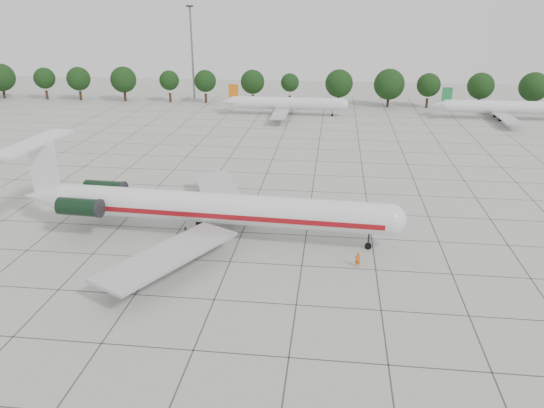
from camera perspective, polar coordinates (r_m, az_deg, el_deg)
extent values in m
plane|color=#AEAEA6|center=(66.51, -3.22, -3.05)|extent=(260.00, 260.00, 0.00)
cube|color=#383838|center=(80.23, -1.40, 1.35)|extent=(170.00, 170.00, 0.02)
cylinder|color=silver|center=(63.68, -5.71, -0.46)|extent=(40.26, 5.91, 3.68)
sphere|color=silver|center=(61.62, 12.58, -1.65)|extent=(3.68, 3.68, 3.68)
cone|color=silver|center=(72.99, -23.27, 0.73)|extent=(5.77, 3.98, 3.68)
cube|color=maroon|center=(65.44, -5.27, -0.09)|extent=(38.94, 2.25, 0.61)
cube|color=maroon|center=(62.13, -6.15, -1.33)|extent=(38.94, 2.25, 0.61)
cube|color=#B7BABC|center=(73.94, -5.70, 1.44)|extent=(10.97, 17.42, 0.33)
cube|color=#B7BABC|center=(56.46, -11.10, -5.42)|extent=(12.42, 17.15, 0.33)
cube|color=black|center=(71.57, -17.75, 1.38)|extent=(2.53, 1.58, 0.28)
cylinder|color=black|center=(72.22, -17.47, 1.59)|extent=(5.46, 2.41, 2.12)
cube|color=black|center=(67.47, -19.64, -0.07)|extent=(2.53, 1.58, 0.28)
cylinder|color=black|center=(66.85, -19.96, -0.31)|extent=(5.46, 2.41, 2.12)
cube|color=silver|center=(71.53, -23.34, 3.63)|extent=(3.58, 0.51, 6.69)
cube|color=silver|center=(71.16, -24.24, 6.04)|extent=(4.08, 13.54, 0.25)
cylinder|color=black|center=(62.67, 10.34, -3.92)|extent=(0.23, 0.23, 2.12)
cylinder|color=black|center=(62.96, 10.30, -4.47)|extent=(0.80, 0.36, 0.78)
cylinder|color=black|center=(68.08, -7.70, -1.30)|extent=(0.28, 0.28, 2.01)
cylinder|color=black|center=(68.42, -7.67, -1.99)|extent=(1.15, 0.73, 1.11)
cylinder|color=black|center=(63.06, -9.26, -3.29)|extent=(0.28, 0.28, 2.01)
cylinder|color=black|center=(63.43, -9.21, -4.02)|extent=(1.15, 0.73, 1.11)
imported|color=#DA5C0C|center=(58.63, 9.19, -5.90)|extent=(0.73, 0.59, 1.73)
cylinder|color=silver|center=(133.50, 1.64, 10.79)|extent=(27.20, 3.00, 3.00)
cube|color=#B7BABC|center=(133.82, 1.20, 10.29)|extent=(3.50, 27.20, 0.25)
cube|color=orange|center=(134.91, -4.17, 11.97)|extent=(2.40, 0.25, 3.60)
cylinder|color=black|center=(136.24, 1.29, 9.89)|extent=(0.80, 0.45, 0.80)
cylinder|color=black|center=(131.95, 1.10, 9.51)|extent=(0.80, 0.45, 0.80)
cylinder|color=silver|center=(140.15, 23.64, 9.54)|extent=(27.20, 3.00, 3.00)
cube|color=#B7BABC|center=(140.08, 23.17, 9.10)|extent=(3.50, 27.20, 0.25)
cube|color=#1A773B|center=(136.47, 18.31, 11.08)|extent=(2.40, 0.25, 3.60)
cylinder|color=black|center=(142.42, 22.86, 8.74)|extent=(0.80, 0.45, 0.80)
cylinder|color=black|center=(138.28, 23.32, 8.34)|extent=(0.80, 0.45, 0.80)
cylinder|color=#332114|center=(175.37, -26.86, 10.51)|extent=(0.70, 0.70, 2.50)
sphere|color=black|center=(174.72, -27.13, 12.03)|extent=(7.79, 7.79, 7.79)
cylinder|color=#332114|center=(168.53, -23.05, 10.74)|extent=(0.70, 0.70, 2.50)
sphere|color=black|center=(167.86, -23.28, 12.33)|extent=(5.94, 5.94, 5.94)
cylinder|color=#332114|center=(163.79, -19.88, 10.90)|extent=(0.70, 0.70, 2.50)
sphere|color=black|center=(163.10, -20.10, 12.54)|extent=(6.57, 6.57, 6.57)
cylinder|color=#332114|center=(158.41, -15.52, 11.07)|extent=(0.70, 0.70, 2.50)
sphere|color=black|center=(157.69, -15.69, 12.76)|extent=(7.15, 7.15, 7.15)
cylinder|color=#332114|center=(153.97, -10.88, 11.18)|extent=(0.70, 0.70, 2.50)
sphere|color=black|center=(153.24, -11.00, 12.92)|extent=(5.43, 5.43, 5.43)
cylinder|color=#332114|center=(151.25, -7.12, 11.21)|extent=(0.70, 0.70, 2.50)
sphere|color=black|center=(150.50, -7.20, 12.99)|extent=(5.99, 5.99, 5.99)
cylinder|color=#332114|center=(148.68, -2.08, 11.18)|extent=(0.70, 0.70, 2.50)
sphere|color=black|center=(147.92, -2.10, 12.99)|extent=(6.50, 6.50, 6.50)
cylinder|color=#332114|center=(147.48, 1.91, 11.10)|extent=(0.70, 0.70, 2.50)
sphere|color=black|center=(146.72, 1.94, 12.93)|extent=(4.93, 4.93, 4.93)
cylinder|color=#332114|center=(146.97, 7.14, 10.92)|extent=(0.70, 0.70, 2.50)
sphere|color=black|center=(146.20, 7.22, 12.75)|extent=(7.40, 7.40, 7.40)
cylinder|color=#332114|center=(147.63, 12.35, 10.64)|extent=(0.70, 0.70, 2.50)
sphere|color=black|center=(146.87, 12.49, 12.46)|extent=(8.08, 8.08, 8.08)
cylinder|color=#332114|center=(148.95, 16.31, 10.38)|extent=(0.70, 0.70, 2.50)
sphere|color=black|center=(148.19, 16.50, 12.17)|extent=(6.17, 6.17, 6.17)
cylinder|color=#332114|center=(151.65, 21.29, 9.97)|extent=(0.70, 0.70, 2.50)
sphere|color=black|center=(150.90, 21.54, 11.73)|extent=(6.82, 6.82, 6.82)
cylinder|color=#332114|center=(155.43, 26.06, 9.51)|extent=(0.70, 0.70, 2.50)
sphere|color=black|center=(154.70, 26.34, 11.23)|extent=(7.44, 7.44, 7.44)
cylinder|color=slate|center=(157.73, -8.58, 15.68)|extent=(0.56, 0.56, 25.00)
cube|color=black|center=(157.04, -8.84, 20.29)|extent=(1.60, 1.60, 0.50)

